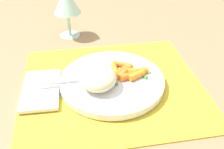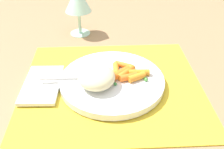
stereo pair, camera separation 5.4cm
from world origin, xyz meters
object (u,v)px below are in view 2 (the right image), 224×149
plate (112,81)px  napkin (42,84)px  rice_mound (97,77)px  carrot_portion (127,73)px  wine_glass (78,0)px  fork (94,78)px

plate → napkin: 0.16m
plate → rice_mound: rice_mound is taller
carrot_portion → rice_mound: bearing=-155.6°
wine_glass → plate: bearing=-72.2°
carrot_portion → fork: 0.08m
fork → napkin: bearing=178.9°
fork → napkin: fork is taller
carrot_portion → fork: size_ratio=0.45×
napkin → rice_mound: bearing=-11.3°
rice_mound → plate: bearing=33.5°
wine_glass → napkin: wine_glass is taller
napkin → wine_glass: bearing=75.0°
rice_mound → carrot_portion: 0.08m
rice_mound → carrot_portion: bearing=24.4°
fork → napkin: 0.12m
fork → napkin: size_ratio=1.44×
carrot_portion → napkin: (-0.19, -0.01, -0.02)m
rice_mound → wine_glass: bearing=100.1°
rice_mound → carrot_portion: (0.07, 0.03, -0.01)m
plate → wine_glass: wine_glass is taller
rice_mound → fork: size_ratio=0.43×
plate → carrot_portion: (0.04, 0.01, 0.02)m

